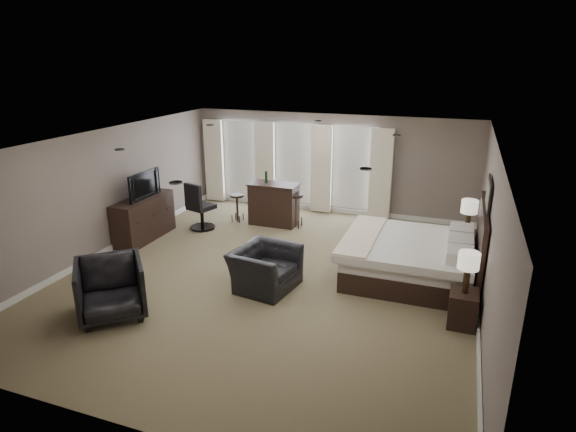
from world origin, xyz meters
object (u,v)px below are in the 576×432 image
(dresser, at_px, (144,218))
(desk_chair, at_px, (201,206))
(armchair_near, at_px, (265,262))
(bar_counter, at_px, (274,204))
(nightstand_far, at_px, (465,244))
(bar_stool_left, at_px, (237,208))
(nightstand_near, at_px, (463,308))
(armchair_far, at_px, (110,286))
(bed, at_px, (416,240))
(bar_stool_right, at_px, (295,210))
(lamp_far, at_px, (468,216))
(tv, at_px, (142,195))
(lamp_near, at_px, (467,273))

(dresser, xyz_separation_m, desk_chair, (0.90, 1.04, 0.10))
(dresser, distance_m, armchair_near, 3.77)
(dresser, relative_size, bar_counter, 1.39)
(nightstand_far, xyz_separation_m, bar_stool_left, (-5.44, 0.36, 0.09))
(armchair_near, bearing_deg, dresser, 78.74)
(nightstand_near, xyz_separation_m, armchair_near, (-3.39, 0.14, 0.22))
(armchair_far, bearing_deg, bar_counter, 39.58)
(bed, bearing_deg, bar_stool_right, 147.41)
(nightstand_near, bearing_deg, bed, 121.54)
(armchair_near, relative_size, desk_chair, 0.98)
(armchair_far, bearing_deg, bed, -6.35)
(nightstand_far, bearing_deg, dresser, -168.22)
(lamp_far, bearing_deg, dresser, -168.22)
(bar_stool_right, bearing_deg, armchair_near, -80.40)
(armchair_far, distance_m, bar_stool_right, 5.22)
(bar_stool_left, distance_m, bar_stool_right, 1.51)
(tv, xyz_separation_m, bar_stool_right, (2.98, 1.94, -0.63))
(tv, bearing_deg, bar_stool_left, -39.35)
(armchair_near, bearing_deg, bar_stool_right, 18.80)
(bed, bearing_deg, armchair_far, -145.24)
(armchair_near, height_order, bar_stool_left, armchair_near)
(nightstand_far, xyz_separation_m, armchair_far, (-5.33, -4.53, 0.25))
(lamp_far, relative_size, armchair_far, 0.66)
(nightstand_far, distance_m, tv, 7.11)
(tv, xyz_separation_m, bar_stool_left, (1.48, 1.80, -0.69))
(bar_counter, relative_size, desk_chair, 1.03)
(bar_counter, bearing_deg, bar_stool_right, -0.36)
(nightstand_far, bearing_deg, armchair_near, -140.80)
(bed, bearing_deg, desk_chair, 168.50)
(nightstand_near, bearing_deg, lamp_near, 0.00)
(bed, xyz_separation_m, lamp_near, (0.89, -1.45, 0.13))
(bed, distance_m, desk_chair, 5.24)
(dresser, height_order, armchair_far, armchair_far)
(nightstand_near, height_order, lamp_near, lamp_near)
(bed, relative_size, bar_stool_right, 2.88)
(bed, xyz_separation_m, armchair_near, (-2.50, -1.31, -0.26))
(lamp_far, bearing_deg, armchair_near, -140.80)
(nightstand_near, relative_size, bar_counter, 0.47)
(bed, bearing_deg, bar_stool_left, 158.30)
(nightstand_near, relative_size, nightstand_far, 1.06)
(lamp_far, height_order, bar_stool_left, lamp_far)
(nightstand_far, bearing_deg, bar_stool_right, 172.79)
(tv, xyz_separation_m, desk_chair, (0.90, 1.04, -0.46))
(armchair_near, bearing_deg, bar_stool_left, 42.55)
(tv, distance_m, bar_stool_right, 3.61)
(lamp_far, xyz_separation_m, desk_chair, (-6.02, -0.41, -0.29))
(lamp_far, xyz_separation_m, dresser, (-6.92, -1.44, -0.39))
(bar_counter, relative_size, bar_stool_left, 1.70)
(bar_counter, height_order, bar_stool_right, bar_counter)
(dresser, distance_m, armchair_far, 3.47)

